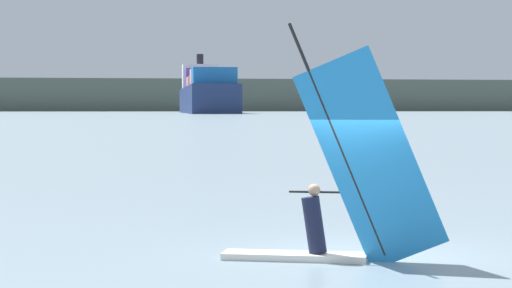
{
  "coord_description": "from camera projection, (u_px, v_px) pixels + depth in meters",
  "views": [
    {
      "loc": [
        -5.15,
        -16.48,
        2.71
      ],
      "look_at": [
        0.44,
        12.69,
        1.57
      ],
      "focal_mm": 66.06,
      "sensor_mm": 36.0,
      "label": 1
    }
  ],
  "objects": [
    {
      "name": "cargo_ship",
      "position": [
        206.0,
        94.0,
        491.84
      ],
      "size": [
        32.87,
        148.42,
        33.94
      ],
      "rotation": [
        0.0,
        0.0,
        4.64
      ],
      "color": "navy",
      "rests_on": "ground_plane"
    },
    {
      "name": "windsurfer",
      "position": [
        333.0,
        203.0,
        16.64
      ],
      "size": [
        3.87,
        1.71,
        4.37
      ],
      "rotation": [
        0.0,
        0.0,
        2.79
      ],
      "color": "white",
      "rests_on": "ground_plane"
    },
    {
      "name": "ground_plane",
      "position": [
        363.0,
        255.0,
        17.24
      ],
      "size": [
        4000.0,
        4000.0,
        0.0
      ],
      "primitive_type": "plane",
      "color": "gray"
    }
  ]
}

